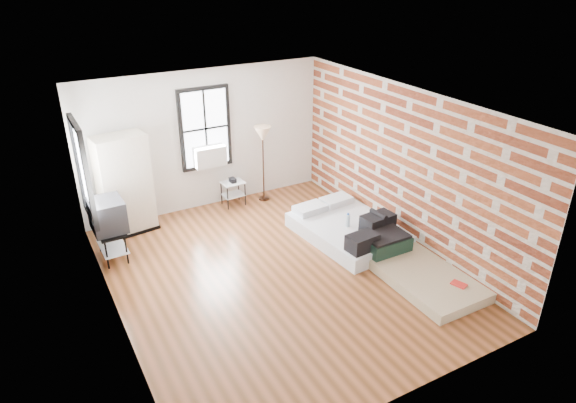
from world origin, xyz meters
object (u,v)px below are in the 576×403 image
wardrobe (125,185)px  tv_stand (108,217)px  mattress_bare (411,266)px  side_table (233,187)px  floor_lamp (263,138)px  mattress_main (350,229)px

wardrobe → tv_stand: wardrobe is taller
tv_stand → mattress_bare: bearing=-35.7°
side_table → floor_lamp: 1.19m
side_table → mattress_bare: bearing=-68.2°
wardrobe → side_table: (2.15, 0.07, -0.54)m
mattress_main → tv_stand: 4.25m
mattress_bare → floor_lamp: size_ratio=1.32×
mattress_bare → tv_stand: (-4.14, 2.86, 0.64)m
mattress_bare → tv_stand: 5.07m
wardrobe → floor_lamp: bearing=-7.2°
mattress_main → mattress_bare: mattress_main is taller
mattress_bare → side_table: size_ratio=3.55×
mattress_main → side_table: 2.67m
mattress_bare → floor_lamp: (-0.83, 3.70, 1.24)m
mattress_main → tv_stand: size_ratio=2.01×
wardrobe → mattress_bare: bearing=-52.6°
mattress_bare → mattress_main: bearing=97.3°
mattress_main → mattress_bare: bearing=-88.1°
wardrobe → mattress_main: bearing=-40.1°
wardrobe → side_table: size_ratio=3.14×
mattress_bare → tv_stand: tv_stand is taller
mattress_main → side_table: size_ratio=3.64×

